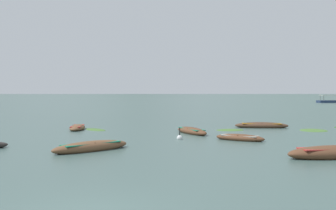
{
  "coord_description": "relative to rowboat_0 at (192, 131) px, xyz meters",
  "views": [
    {
      "loc": [
        2.05,
        -9.51,
        3.01
      ],
      "look_at": [
        1.07,
        50.71,
        1.13
      ],
      "focal_mm": 41.84,
      "sensor_mm": 36.0,
      "label": 1
    }
  ],
  "objects": [
    {
      "name": "mooring_buoy",
      "position": [
        -0.93,
        -3.61,
        -0.09
      ],
      "size": [
        0.38,
        0.38,
        0.88
      ],
      "color": "silver",
      "rests_on": "ground"
    },
    {
      "name": "rowboat_5",
      "position": [
        6.09,
        -10.73,
        0.04
      ],
      "size": [
        4.67,
        2.08,
        0.73
      ],
      "color": "brown",
      "rests_on": "ground"
    },
    {
      "name": "mountain_3",
      "position": [
        872.64,
        2297.49,
        234.61
      ],
      "size": [
        1708.82,
        1708.82,
        469.59
      ],
      "primitive_type": "cone",
      "color": "#4C5B56",
      "rests_on": "ground"
    },
    {
      "name": "mountain_2",
      "position": [
        -244.62,
        2172.56,
        159.84
      ],
      "size": [
        864.83,
        864.83,
        320.03
      ],
      "primitive_type": "cone",
      "color": "#4C5B56",
      "rests_on": "ground"
    },
    {
      "name": "rowboat_7",
      "position": [
        -9.2,
        2.93,
        -0.02
      ],
      "size": [
        1.45,
        3.74,
        0.51
      ],
      "color": "brown",
      "rests_on": "ground"
    },
    {
      "name": "weed_patch_2",
      "position": [
        3.22,
        2.64,
        -0.18
      ],
      "size": [
        2.9,
        2.62,
        0.14
      ],
      "primitive_type": "ellipsoid",
      "rotation": [
        0.0,
        0.0,
        0.44
      ],
      "color": "#477033",
      "rests_on": "ground"
    },
    {
      "name": "rowboat_2",
      "position": [
        -5.59,
        -8.64,
        0.02
      ],
      "size": [
        3.97,
        3.92,
        0.63
      ],
      "color": "brown",
      "rests_on": "ground"
    },
    {
      "name": "weed_patch_0",
      "position": [
        9.84,
        2.47,
        -0.18
      ],
      "size": [
        2.8,
        3.27,
        0.14
      ],
      "primitive_type": "ellipsoid",
      "rotation": [
        0.0,
        0.0,
        1.3
      ],
      "color": "#477033",
      "rests_on": "ground"
    },
    {
      "name": "rowboat_3",
      "position": [
        2.87,
        -4.09,
        -0.02
      ],
      "size": [
        3.3,
        2.62,
        0.5
      ],
      "color": "brown",
      "rests_on": "ground"
    },
    {
      "name": "ground_plane",
      "position": [
        -3.32,
        1480.7,
        -0.18
      ],
      "size": [
        6000.0,
        6000.0,
        0.0
      ],
      "primitive_type": "plane",
      "color": "#425B56"
    },
    {
      "name": "rowboat_0",
      "position": [
        0.0,
        0.0,
        0.0
      ],
      "size": [
        2.7,
        4.3,
        0.58
      ],
      "color": "brown",
      "rests_on": "ground"
    },
    {
      "name": "weed_patch_3",
      "position": [
        -7.72,
        2.79,
        -0.18
      ],
      "size": [
        2.67,
        2.99,
        0.14
      ],
      "primitive_type": "ellipsoid",
      "rotation": [
        0.0,
        0.0,
        2.21
      ],
      "color": "#477033",
      "rests_on": "ground"
    },
    {
      "name": "rowboat_6",
      "position": [
        6.23,
        4.88,
        0.01
      ],
      "size": [
        4.64,
        1.69,
        0.61
      ],
      "color": "#4C3323",
      "rests_on": "ground"
    },
    {
      "name": "ferry_0",
      "position": [
        46.76,
        89.9,
        0.27
      ],
      "size": [
        9.74,
        3.85,
        2.54
      ],
      "color": "navy",
      "rests_on": "ground"
    }
  ]
}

